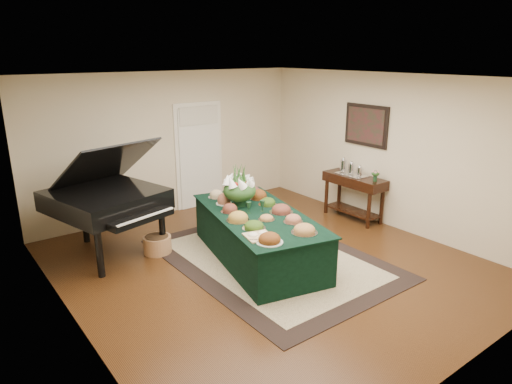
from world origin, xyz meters
TOP-DOWN VIEW (x-y plane):
  - ground at (0.00, 0.00)m, footprint 6.00×6.00m
  - area_rug at (0.14, 0.10)m, footprint 2.62×3.66m
  - kitchen_doorway at (0.60, 2.97)m, footprint 1.05×0.07m
  - buffet_table at (-0.01, 0.23)m, footprint 1.77×2.79m
  - food_platters at (-0.01, 0.27)m, footprint 1.42×2.32m
  - cutting_board at (-0.54, -0.46)m, footprint 0.41×0.41m
  - green_goblets at (-0.01, 0.30)m, footprint 0.28×0.14m
  - floral_centerpiece at (-0.01, 0.71)m, footprint 0.53×0.53m
  - grand_piano at (-1.71, 1.82)m, footprint 1.79×1.99m
  - wicker_basket at (-1.14, 1.37)m, footprint 0.43×0.43m
  - mahogany_sideboard at (2.50, 0.56)m, footprint 0.45×1.23m
  - tea_service at (2.50, 0.67)m, footprint 0.34×0.58m
  - pink_bouquet at (2.50, 0.10)m, footprint 0.16×0.16m
  - wall_painting at (2.72, 0.56)m, footprint 0.05×0.95m

SIDE VIEW (x-z plane):
  - ground at x=0.00m, z-range 0.00..0.00m
  - area_rug at x=0.14m, z-range 0.00..0.01m
  - wicker_basket at x=-1.14m, z-range 0.00..0.27m
  - buffet_table at x=-0.01m, z-range 0.00..0.73m
  - mahogany_sideboard at x=2.50m, z-range 0.23..1.06m
  - cutting_board at x=-0.54m, z-range 0.72..0.81m
  - food_platters at x=-0.01m, z-range 0.71..0.85m
  - green_goblets at x=-0.01m, z-range 0.73..0.91m
  - grand_piano at x=-1.71m, z-range 0.00..1.77m
  - tea_service at x=2.50m, z-range 0.80..1.10m
  - pink_bouquet at x=2.50m, z-range 0.87..1.07m
  - kitchen_doorway at x=0.60m, z-range -0.03..2.07m
  - floral_centerpiece at x=-0.01m, z-range 0.78..1.31m
  - wall_painting at x=2.72m, z-range 1.38..2.12m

